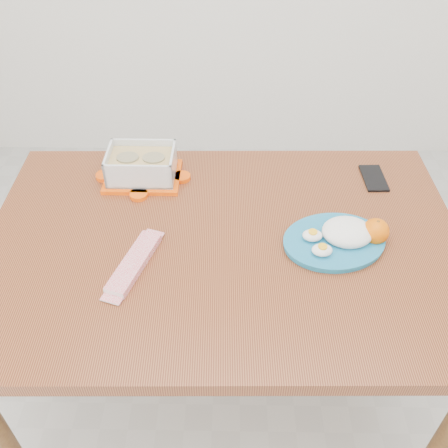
{
  "coord_description": "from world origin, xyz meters",
  "views": [
    {
      "loc": [
        -0.14,
        -0.8,
        1.68
      ],
      "look_at": [
        -0.15,
        0.17,
        0.81
      ],
      "focal_mm": 40.0,
      "sensor_mm": 36.0,
      "label": 1
    }
  ],
  "objects_px": {
    "orange_fruit": "(376,231)",
    "rice_plate": "(339,237)",
    "food_container": "(142,166)",
    "dining_table": "(224,263)",
    "smartphone": "(374,178)"
  },
  "relations": [
    {
      "from": "orange_fruit",
      "to": "rice_plate",
      "type": "xyz_separation_m",
      "value": [
        -0.1,
        -0.01,
        -0.01
      ]
    },
    {
      "from": "orange_fruit",
      "to": "smartphone",
      "type": "xyz_separation_m",
      "value": [
        0.06,
        0.28,
        -0.03
      ]
    },
    {
      "from": "dining_table",
      "to": "food_container",
      "type": "bearing_deg",
      "value": 131.85
    },
    {
      "from": "dining_table",
      "to": "food_container",
      "type": "distance_m",
      "value": 0.4
    },
    {
      "from": "dining_table",
      "to": "orange_fruit",
      "type": "relative_size",
      "value": 18.45
    },
    {
      "from": "food_container",
      "to": "smartphone",
      "type": "height_order",
      "value": "food_container"
    },
    {
      "from": "dining_table",
      "to": "rice_plate",
      "type": "height_order",
      "value": "rice_plate"
    },
    {
      "from": "orange_fruit",
      "to": "food_container",
      "type": "bearing_deg",
      "value": 157.56
    },
    {
      "from": "dining_table",
      "to": "orange_fruit",
      "type": "bearing_deg",
      "value": -0.36
    },
    {
      "from": "dining_table",
      "to": "smartphone",
      "type": "distance_m",
      "value": 0.55
    },
    {
      "from": "orange_fruit",
      "to": "dining_table",
      "type": "bearing_deg",
      "value": -179.39
    },
    {
      "from": "dining_table",
      "to": "food_container",
      "type": "relative_size",
      "value": 5.66
    },
    {
      "from": "food_container",
      "to": "orange_fruit",
      "type": "distance_m",
      "value": 0.71
    },
    {
      "from": "dining_table",
      "to": "rice_plate",
      "type": "bearing_deg",
      "value": -2.1
    },
    {
      "from": "food_container",
      "to": "rice_plate",
      "type": "distance_m",
      "value": 0.63
    }
  ]
}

